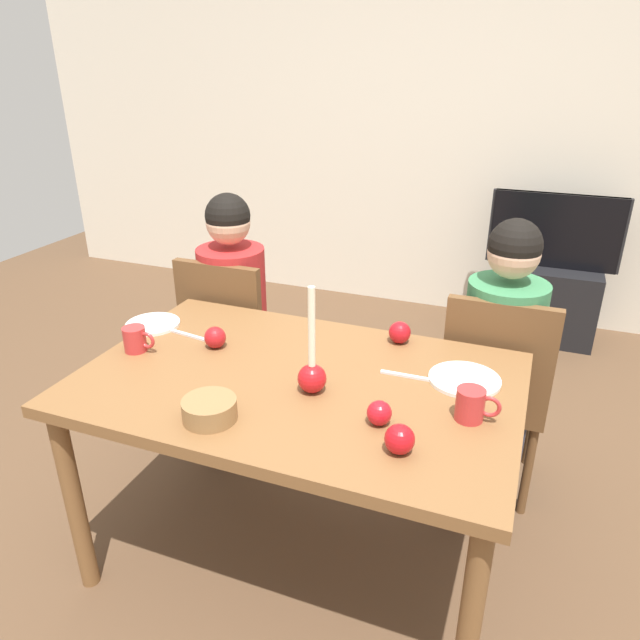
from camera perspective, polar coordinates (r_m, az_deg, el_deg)
ground_plane at (r=2.36m, az=-1.88°, el=-21.61°), size 7.68×7.68×0.00m
back_wall at (r=4.18m, az=12.60°, el=18.35°), size 6.40×0.10×2.60m
dining_table at (r=1.94m, az=-2.15°, el=-7.77°), size 1.40×0.90×0.75m
chair_left at (r=2.73m, az=-8.55°, el=-1.72°), size 0.40×0.40×0.90m
chair_right at (r=2.42m, az=16.66°, el=-6.07°), size 0.40×0.40×0.90m
person_left_child at (r=2.73m, az=-8.29°, el=-0.36°), size 0.30×0.30×1.17m
person_right_child at (r=2.42m, az=16.90°, el=-4.53°), size 0.30×0.30×1.17m
tv_stand at (r=4.07m, az=20.91°, el=1.72°), size 0.64×0.40×0.48m
tv at (r=3.93m, az=21.93°, el=8.05°), size 0.79×0.05×0.46m
candle_centerpiece at (r=1.79m, az=-0.79°, el=-5.02°), size 0.09×0.09×0.35m
plate_left at (r=2.34m, az=-15.96°, el=-0.38°), size 0.20×0.20×0.01m
plate_right at (r=1.93m, az=13.89°, el=-5.63°), size 0.23×0.23×0.01m
mug_left at (r=2.14m, az=-17.50°, el=-1.79°), size 0.12×0.08×0.09m
mug_right at (r=1.72m, az=14.52°, el=-7.99°), size 0.13×0.08×0.10m
fork_left at (r=2.22m, az=-12.89°, el=-1.38°), size 0.18×0.04×0.01m
fork_right at (r=1.92m, az=8.55°, el=-5.41°), size 0.18×0.02×0.01m
bowl_walnuts at (r=1.71m, az=-10.70°, el=-8.56°), size 0.16×0.16×0.06m
apple_near_candle at (r=1.56m, az=7.75°, el=-11.42°), size 0.08×0.08×0.08m
apple_by_left_plate at (r=2.12m, az=7.77°, el=-1.21°), size 0.08×0.08×0.08m
apple_by_right_mug at (r=2.10m, az=-10.17°, el=-1.68°), size 0.08×0.08×0.08m
apple_far_edge at (r=1.66m, az=5.79°, el=-8.99°), size 0.07×0.07×0.07m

